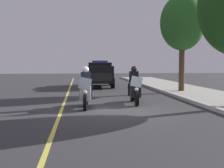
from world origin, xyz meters
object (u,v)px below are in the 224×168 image
police_motorcycle_lead_left (86,91)px  police_suv (100,73)px  tree_far_back (183,23)px  police_motorcycle_lead_right (134,88)px

police_motorcycle_lead_left → police_suv: 10.45m
police_motorcycle_lead_left → police_suv: bearing=172.5°
police_motorcycle_lead_left → tree_far_back: bearing=131.8°
tree_far_back → police_suv: bearing=-134.8°
police_motorcycle_lead_right → tree_far_back: tree_far_back is taller
police_motorcycle_lead_right → tree_far_back: 7.13m
police_motorcycle_lead_right → police_suv: bearing=-174.7°
police_motorcycle_lead_left → police_suv: police_suv is taller
police_motorcycle_lead_left → police_motorcycle_lead_right: 2.40m
police_motorcycle_lead_left → police_suv: size_ratio=0.43×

